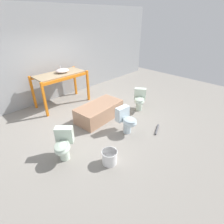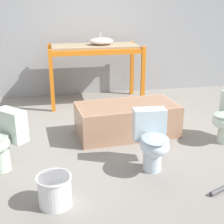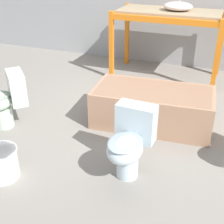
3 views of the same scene
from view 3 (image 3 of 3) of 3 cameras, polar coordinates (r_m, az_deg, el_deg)
name	(u,v)px [view 3 (image 3 of 3)]	position (r m, az deg, el deg)	size (l,w,h in m)	color
ground_plane	(141,114)	(4.33, 5.34, -0.29)	(12.00, 12.00, 0.00)	gray
shelving_rack	(169,21)	(5.39, 10.34, 15.99)	(1.77, 0.88, 1.13)	orange
sink_basin	(178,6)	(5.32, 11.98, 18.40)	(0.46, 0.38, 0.22)	silver
bathtub_main	(153,105)	(3.98, 7.45, 1.35)	(1.53, 0.86, 0.48)	tan
toilet_near	(130,142)	(3.03, 3.23, -5.42)	(0.40, 0.60, 0.70)	silver
toilet_far	(5,99)	(4.07, -19.06, 2.29)	(0.66, 0.66, 0.70)	silver
bucket_white	(1,163)	(3.29, -19.60, -8.74)	(0.35, 0.35, 0.31)	white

